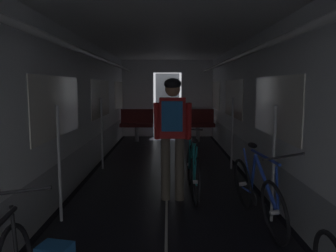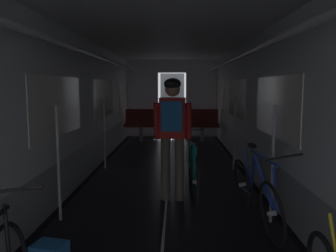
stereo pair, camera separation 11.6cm
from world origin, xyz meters
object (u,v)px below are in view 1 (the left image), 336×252
Objects in this scene: bench_seat_far_right at (199,122)px; person_cyclist_aisle at (174,126)px; bicycle_teal_in_aisle at (194,169)px; bench_seat_far_left at (138,122)px; bicycle_blue at (258,192)px.

person_cyclist_aisle is (-0.81, -5.22, 0.50)m from bench_seat_far_right.
person_cyclist_aisle is at bearing -139.36° from bicycle_teal_in_aisle.
person_cyclist_aisle is at bearing -98.86° from bench_seat_far_right.
bench_seat_far_right is 0.58× the size of bicycle_teal_in_aisle.
bicycle_teal_in_aisle is at bearing -75.37° from bench_seat_far_left.
bench_seat_far_right is (1.80, 0.00, 0.00)m from bench_seat_far_left.
bicycle_teal_in_aisle is (1.29, -4.96, -0.18)m from bench_seat_far_left.
bench_seat_far_left is 5.34m from person_cyclist_aisle.
person_cyclist_aisle reaches higher than bicycle_blue.
bench_seat_far_right reaches higher than bicycle_teal_in_aisle.
bicycle_blue is (0.17, -6.04, -0.19)m from bench_seat_far_right.
person_cyclist_aisle reaches higher than bench_seat_far_left.
bench_seat_far_left is 0.57× the size of person_cyclist_aisle.
bicycle_blue is at bearing -39.76° from person_cyclist_aisle.
bench_seat_far_left is 6.36m from bicycle_blue.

